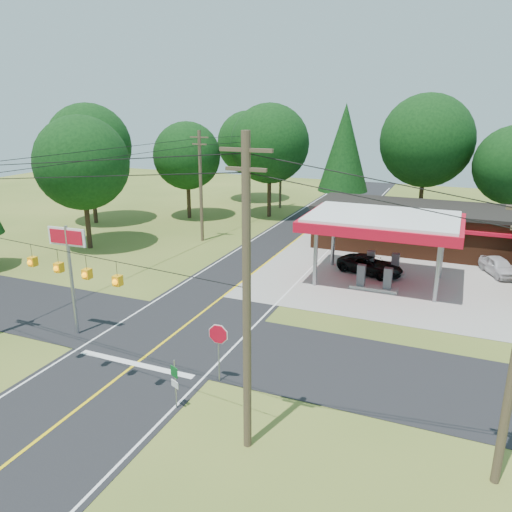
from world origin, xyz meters
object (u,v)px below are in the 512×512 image
at_px(big_stop_sign, 69,256).
at_px(octagonal_stop_sign, 218,339).
at_px(suv_car, 370,265).
at_px(gas_canopy, 382,224).
at_px(sedan_car, 499,266).

relative_size(big_stop_sign, octagonal_stop_sign, 2.14).
distance_m(suv_car, big_stop_sign, 21.44).
xyz_separation_m(gas_canopy, sedan_car, (8.00, 4.91, -3.60)).
height_order(suv_car, octagonal_stop_sign, octagonal_stop_sign).
distance_m(sedan_car, big_stop_sign, 29.92).
xyz_separation_m(suv_car, octagonal_stop_sign, (-3.63, -17.90, 1.50)).
distance_m(big_stop_sign, octagonal_stop_sign, 9.88).
relative_size(gas_canopy, sedan_car, 2.71).
bearing_deg(suv_car, sedan_car, -50.78).
xyz_separation_m(gas_canopy, big_stop_sign, (-14.00, -15.01, 0.25)).
bearing_deg(suv_car, big_stop_sign, 159.72).
distance_m(suv_car, octagonal_stop_sign, 18.32).
distance_m(sedan_car, octagonal_stop_sign, 24.75).
height_order(gas_canopy, sedan_car, gas_canopy).
relative_size(suv_car, big_stop_sign, 0.79).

